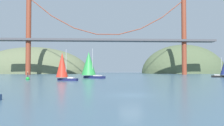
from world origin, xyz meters
The scene contains 7 objects.
ground_plane centered at (0.00, 0.00, 0.00)m, with size 360.00×360.00×0.00m, color #426075.
headland_right centered at (60.00, 135.00, 0.00)m, with size 64.53×44.00×44.54m, color #4C5B3D.
headland_left centered at (-55.00, 135.00, 0.00)m, with size 84.16×44.00×39.65m, color #5B6647.
suspension_bridge centered at (0.00, 95.00, 20.88)m, with size 125.61×6.00×44.07m.
sailboat_green_sail centered at (-7.84, 49.31, 4.84)m, with size 9.49×9.00×10.24m.
sailboat_scarlet_sail centered at (-14.03, 32.67, 4.00)m, with size 6.61×4.43×8.47m.
channel_buoy centered at (-25.06, 37.80, 0.37)m, with size 1.10×1.10×2.64m.
Camera 1 is at (-3.41, -24.51, 3.03)m, focal length 33.48 mm.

